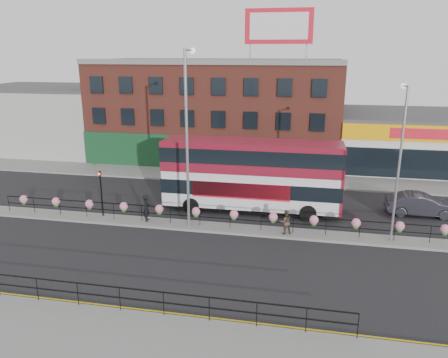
% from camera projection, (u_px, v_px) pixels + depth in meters
% --- Properties ---
extents(ground, '(120.00, 120.00, 0.00)m').
position_uv_depth(ground, '(215.00, 229.00, 28.30)').
color(ground, black).
rests_on(ground, ground).
extents(south_pavement, '(60.00, 4.00, 0.15)m').
position_uv_depth(south_pavement, '(148.00, 344.00, 16.99)').
color(south_pavement, slate).
rests_on(south_pavement, ground).
extents(north_pavement, '(60.00, 4.00, 0.15)m').
position_uv_depth(north_pavement, '(244.00, 177.00, 39.58)').
color(north_pavement, slate).
rests_on(north_pavement, ground).
extents(median, '(60.00, 1.60, 0.15)m').
position_uv_depth(median, '(215.00, 228.00, 28.28)').
color(median, slate).
rests_on(median, ground).
extents(yellow_line_inner, '(60.00, 0.10, 0.01)m').
position_uv_depth(yellow_line_inner, '(167.00, 313.00, 19.17)').
color(yellow_line_inner, gold).
rests_on(yellow_line_inner, ground).
extents(yellow_line_outer, '(60.00, 0.10, 0.01)m').
position_uv_depth(yellow_line_outer, '(166.00, 315.00, 19.00)').
color(yellow_line_outer, gold).
rests_on(yellow_line_outer, ground).
extents(brick_building, '(25.00, 12.21, 10.30)m').
position_uv_depth(brick_building, '(219.00, 110.00, 46.41)').
color(brick_building, brown).
rests_on(brick_building, ground).
extents(supermarket, '(15.00, 12.25, 5.30)m').
position_uv_depth(supermarket, '(415.00, 140.00, 43.27)').
color(supermarket, silver).
rests_on(supermarket, ground).
extents(warehouse_west, '(15.50, 12.00, 7.30)m').
position_uv_depth(warehouse_west, '(48.00, 118.00, 50.69)').
color(warehouse_west, '#989793').
rests_on(warehouse_west, ground).
extents(billboard, '(6.00, 0.29, 4.40)m').
position_uv_depth(billboard, '(279.00, 26.00, 38.25)').
color(billboard, red).
rests_on(billboard, brick_building).
extents(median_railing, '(30.04, 0.56, 1.23)m').
position_uv_depth(median_railing, '(215.00, 214.00, 28.01)').
color(median_railing, black).
rests_on(median_railing, median).
extents(south_railing, '(20.04, 0.05, 1.12)m').
position_uv_depth(south_railing, '(119.00, 293.00, 18.91)').
color(south_railing, black).
rests_on(south_railing, south_pavement).
extents(double_decker_bus, '(12.58, 3.25, 5.08)m').
position_uv_depth(double_decker_bus, '(252.00, 169.00, 30.73)').
color(double_decker_bus, silver).
rests_on(double_decker_bus, ground).
extents(car, '(1.70, 4.76, 1.56)m').
position_uv_depth(car, '(421.00, 205.00, 30.44)').
color(car, '#2A2932').
rests_on(car, ground).
extents(pedestrian_a, '(0.84, 0.72, 1.79)m').
position_uv_depth(pedestrian_a, '(147.00, 208.00, 29.02)').
color(pedestrian_a, black).
rests_on(pedestrian_a, median).
extents(pedestrian_b, '(1.16, 1.10, 1.55)m').
position_uv_depth(pedestrian_b, '(285.00, 222.00, 26.95)').
color(pedestrian_b, '#46372B').
rests_on(pedestrian_b, median).
extents(lamp_column_west, '(0.40, 1.95, 11.13)m').
position_uv_depth(lamp_column_west, '(188.00, 124.00, 26.86)').
color(lamp_column_west, gray).
rests_on(lamp_column_west, median).
extents(lamp_column_east, '(0.33, 1.61, 9.16)m').
position_uv_depth(lamp_column_east, '(400.00, 151.00, 24.84)').
color(lamp_column_east, gray).
rests_on(lamp_column_east, median).
extents(traffic_light_median, '(0.15, 0.28, 3.65)m').
position_uv_depth(traffic_light_median, '(101.00, 183.00, 29.50)').
color(traffic_light_median, black).
rests_on(traffic_light_median, median).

